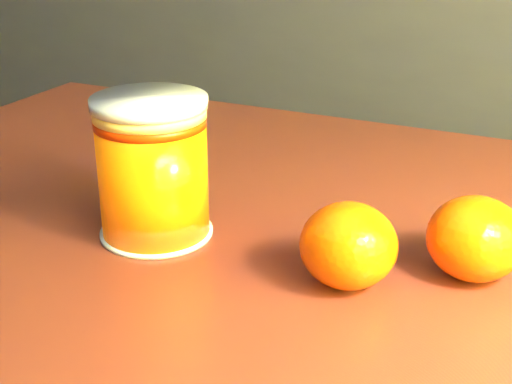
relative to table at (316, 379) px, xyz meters
The scene contains 5 objects.
kitchen_counter 1.51m from the table, 128.47° to the left, with size 3.15×0.60×0.90m, color #4F5055.
table is the anchor object (origin of this frame).
juice_glass 0.21m from the table, 168.59° to the right, with size 0.09×0.09×0.11m.
orange_front 0.13m from the table, 17.64° to the right, with size 0.07×0.07×0.06m, color #ED5504.
orange_back 0.17m from the table, 29.74° to the left, with size 0.07×0.07×0.06m, color #ED5504.
Camera 1 is at (1.16, -0.12, 1.03)m, focal length 50.00 mm.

